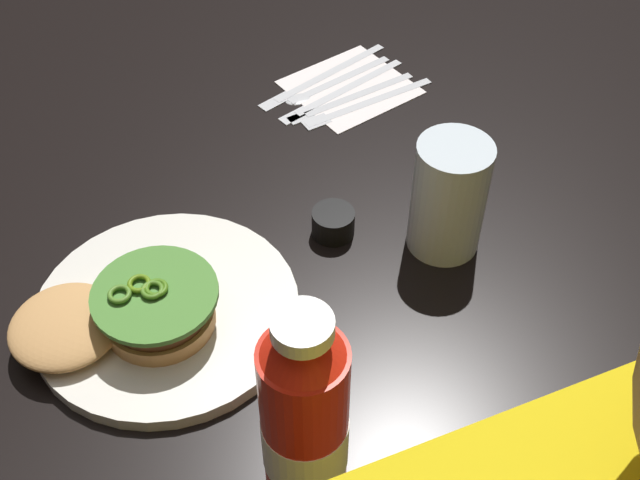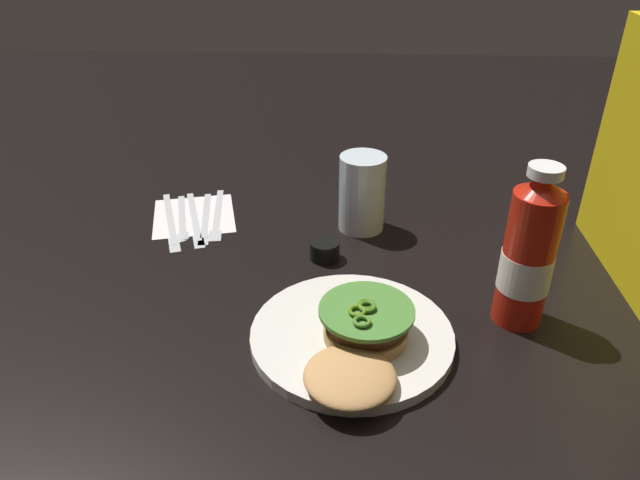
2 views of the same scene
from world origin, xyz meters
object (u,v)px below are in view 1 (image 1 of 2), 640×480
(steak_knife, at_px, (316,78))
(dinner_plate, at_px, (167,311))
(ketchup_bottle, at_px, (305,424))
(spoon_utensil, at_px, (324,85))
(table_knife, at_px, (344,98))
(condiment_cup, at_px, (333,223))
(water_glass, at_px, (449,197))
(fork_utensil, at_px, (358,104))
(burger_sandwich, at_px, (123,314))
(napkin, at_px, (350,87))
(butter_knife, at_px, (335,92))

(steak_knife, bearing_deg, dinner_plate, 47.48)
(ketchup_bottle, relative_size, spoon_utensil, 1.34)
(table_knife, bearing_deg, condiment_cup, 63.34)
(water_glass, height_order, fork_utensil, water_glass)
(dinner_plate, xyz_separation_m, burger_sandwich, (0.04, 0.01, 0.03))
(burger_sandwich, bearing_deg, steak_knife, -135.45)
(spoon_utensil, bearing_deg, fork_utensil, 112.15)
(ketchup_bottle, xyz_separation_m, water_glass, (-0.25, -0.22, -0.04))
(table_knife, relative_size, fork_utensil, 0.98)
(dinner_plate, height_order, napkin, dinner_plate)
(fork_utensil, bearing_deg, table_knife, -60.10)
(ketchup_bottle, relative_size, fork_utensil, 1.15)
(napkin, distance_m, butter_knife, 0.03)
(table_knife, height_order, fork_utensil, same)
(spoon_utensil, bearing_deg, butter_knife, 107.47)
(water_glass, bearing_deg, spoon_utensil, -88.54)
(condiment_cup, relative_size, fork_utensil, 0.24)
(fork_utensil, bearing_deg, spoon_utensil, -67.85)
(napkin, xyz_separation_m, fork_utensil, (0.01, 0.04, 0.00))
(napkin, bearing_deg, spoon_utensil, -22.79)
(water_glass, distance_m, napkin, 0.31)
(steak_knife, height_order, table_knife, same)
(ketchup_bottle, relative_size, butter_knife, 1.11)
(napkin, height_order, table_knife, table_knife)
(dinner_plate, bearing_deg, steak_knife, -132.52)
(dinner_plate, height_order, fork_utensil, dinner_plate)
(ketchup_bottle, xyz_separation_m, napkin, (-0.27, -0.52, -0.10))
(burger_sandwich, distance_m, napkin, 0.49)
(dinner_plate, xyz_separation_m, water_glass, (-0.31, 0.01, 0.06))
(napkin, bearing_deg, burger_sandwich, 38.74)
(dinner_plate, bearing_deg, burger_sandwich, 13.52)
(dinner_plate, bearing_deg, water_glass, 177.40)
(water_glass, xyz_separation_m, spoon_utensil, (0.01, -0.32, -0.06))
(condiment_cup, relative_size, table_knife, 0.25)
(napkin, bearing_deg, dinner_plate, 41.15)
(ketchup_bottle, bearing_deg, butter_knife, -115.83)
(burger_sandwich, height_order, fork_utensil, burger_sandwich)
(butter_knife, bearing_deg, burger_sandwich, 39.91)
(ketchup_bottle, xyz_separation_m, fork_utensil, (-0.27, -0.48, -0.10))
(condiment_cup, distance_m, spoon_utensil, 0.28)
(butter_knife, height_order, table_knife, same)
(condiment_cup, xyz_separation_m, table_knife, (-0.11, -0.22, -0.01))
(ketchup_bottle, xyz_separation_m, table_knife, (-0.25, -0.50, -0.10))
(dinner_plate, bearing_deg, condiment_cup, -167.43)
(burger_sandwich, bearing_deg, napkin, -141.26)
(condiment_cup, bearing_deg, fork_utensil, -121.20)
(napkin, bearing_deg, table_knife, 52.07)
(burger_sandwich, relative_size, napkin, 1.34)
(burger_sandwich, distance_m, ketchup_bottle, 0.25)
(burger_sandwich, height_order, table_knife, burger_sandwich)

